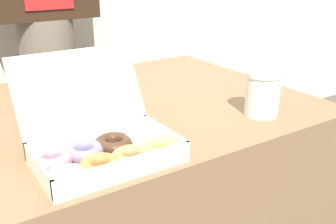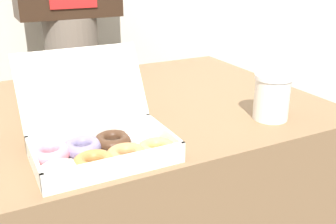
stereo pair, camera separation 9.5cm
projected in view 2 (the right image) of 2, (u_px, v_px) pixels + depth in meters
table at (143, 203)px, 1.41m from camera, size 1.10×0.89×0.78m
donut_box at (102, 142)px, 0.91m from camera, size 0.35×0.31×0.22m
coffee_cup at (272, 97)px, 1.11m from camera, size 0.10×0.10×0.13m
person_customer at (70, 21)px, 1.82m from camera, size 0.46×0.25×1.77m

